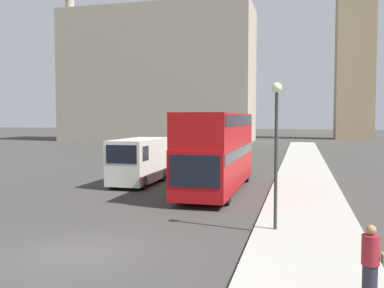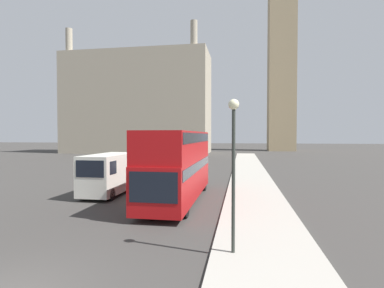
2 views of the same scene
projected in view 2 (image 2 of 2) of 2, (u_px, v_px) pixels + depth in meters
name	position (u px, v px, depth m)	size (l,w,h in m)	color
clock_tower	(282.00, 19.00, 78.96)	(7.38, 7.55, 67.74)	tan
building_block_distant	(138.00, 104.00, 70.59)	(33.56, 12.33, 28.14)	#9E937F
red_double_decker_bus	(178.00, 162.00, 18.66)	(2.61, 10.72, 4.32)	#A80F11
white_van	(109.00, 173.00, 20.57)	(2.16, 5.39, 2.79)	silver
street_lamp	(234.00, 151.00, 9.97)	(0.36, 0.36, 5.15)	#2D332D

